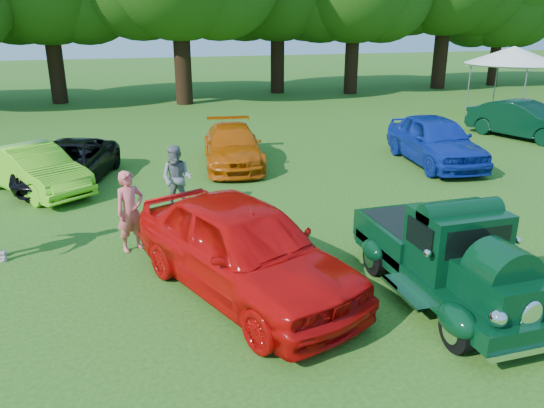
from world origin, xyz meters
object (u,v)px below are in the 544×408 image
object	(u,v)px
back_car_orange	(233,146)
hero_pickup	(447,259)
back_car_black	(68,163)
back_car_blue	(435,140)
back_car_lime	(35,170)
back_car_green	(524,120)
spectator_grey	(177,179)
red_convertible	(244,248)
canopy_tent	(513,55)
spectator_pink	(130,211)

from	to	relation	value
back_car_orange	hero_pickup	bearing A→B (deg)	-72.26
back_car_black	back_car_orange	xyz separation A→B (m)	(4.98, 0.59, 0.04)
back_car_orange	back_car_blue	size ratio (longest dim) A/B	0.95
back_car_lime	back_car_green	size ratio (longest dim) A/B	0.90
spectator_grey	red_convertible	bearing A→B (deg)	-53.93
back_car_blue	back_car_green	distance (m)	6.10
red_convertible	spectator_grey	xyz separation A→B (m)	(-0.57, 4.52, -0.02)
back_car_black	canopy_tent	distance (m)	20.76
spectator_grey	canopy_tent	xyz separation A→B (m)	(17.10, 9.00, 2.04)
back_car_black	back_car_orange	size ratio (longest dim) A/B	0.98
back_car_blue	spectator_pink	size ratio (longest dim) A/B	2.74
canopy_tent	spectator_pink	bearing A→B (deg)	-148.80
red_convertible	back_car_black	size ratio (longest dim) A/B	1.15
back_car_black	canopy_tent	bearing A→B (deg)	32.89
red_convertible	spectator_pink	bearing A→B (deg)	104.59
red_convertible	spectator_grey	bearing A→B (deg)	75.53
hero_pickup	back_car_lime	bearing A→B (deg)	131.71
back_car_lime	back_car_green	distance (m)	17.88
spectator_pink	back_car_black	bearing A→B (deg)	79.73
back_car_lime	canopy_tent	size ratio (longest dim) A/B	0.67
back_car_black	spectator_pink	distance (m)	5.57
back_car_lime	spectator_pink	bearing A→B (deg)	-96.73
spectator_grey	canopy_tent	distance (m)	19.43
red_convertible	back_car_lime	distance (m)	8.20
back_car_lime	back_car_orange	distance (m)	5.94
red_convertible	back_car_blue	size ratio (longest dim) A/B	1.07
back_car_blue	spectator_pink	bearing A→B (deg)	-149.79
back_car_black	canopy_tent	world-z (taller)	canopy_tent
back_car_green	spectator_pink	bearing A→B (deg)	-175.02
hero_pickup	back_car_orange	world-z (taller)	hero_pickup
hero_pickup	back_car_orange	size ratio (longest dim) A/B	0.97
back_car_orange	canopy_tent	world-z (taller)	canopy_tent
back_car_lime	back_car_blue	distance (m)	12.19
red_convertible	back_car_green	xyz separation A→B (m)	(13.67, 9.03, -0.12)
back_car_orange	back_car_green	size ratio (longest dim) A/B	1.00
back_car_lime	spectator_grey	xyz separation A→B (m)	(3.54, -2.58, 0.18)
back_car_lime	spectator_grey	bearing A→B (deg)	-69.33
back_car_blue	spectator_grey	world-z (taller)	spectator_grey
red_convertible	back_car_lime	xyz separation A→B (m)	(-4.11, 7.09, -0.19)
hero_pickup	canopy_tent	distance (m)	19.91
back_car_green	spectator_pink	xyz separation A→B (m)	(-15.45, -6.61, 0.12)
back_car_green	canopy_tent	xyz separation A→B (m)	(2.86, 4.48, 2.14)
hero_pickup	spectator_pink	bearing A→B (deg)	144.50
back_car_black	back_car_blue	bearing A→B (deg)	10.96
hero_pickup	back_car_orange	distance (m)	9.65
spectator_pink	back_car_green	bearing A→B (deg)	-2.90
back_car_orange	back_car_black	bearing A→B (deg)	-164.73
red_convertible	back_car_black	xyz separation A→B (m)	(-3.29, 7.77, -0.24)
back_car_blue	back_car_green	size ratio (longest dim) A/B	1.06
back_car_black	back_car_lime	bearing A→B (deg)	-123.54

